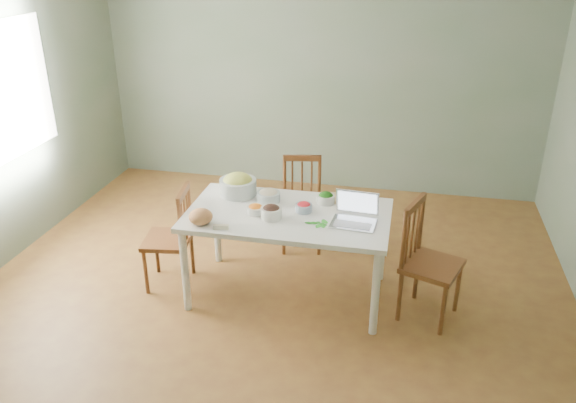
% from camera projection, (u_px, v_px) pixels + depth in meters
% --- Properties ---
extents(floor, '(5.00, 5.00, 0.00)m').
position_uv_depth(floor, '(269.00, 298.00, 4.78)').
color(floor, brown).
rests_on(floor, ground).
extents(wall_back, '(5.00, 0.00, 2.70)m').
position_uv_depth(wall_back, '(320.00, 73.00, 6.44)').
color(wall_back, gray).
rests_on(wall_back, ground).
extents(wall_front, '(5.00, 0.00, 2.70)m').
position_uv_depth(wall_front, '(91.00, 376.00, 2.00)').
color(wall_front, gray).
rests_on(wall_front, ground).
extents(dining_table, '(1.61, 0.90, 0.75)m').
position_uv_depth(dining_table, '(288.00, 254.00, 4.70)').
color(dining_table, white).
rests_on(dining_table, floor).
extents(chair_far, '(0.45, 0.44, 0.88)m').
position_uv_depth(chair_far, '(302.00, 205.00, 5.41)').
color(chair_far, '#4B2914').
rests_on(chair_far, floor).
extents(chair_left, '(0.43, 0.44, 0.89)m').
position_uv_depth(chair_left, '(167.00, 238.00, 4.82)').
color(chair_left, '#4B2914').
rests_on(chair_left, floor).
extents(chair_right, '(0.52, 0.53, 0.95)m').
position_uv_depth(chair_right, '(433.00, 263.00, 4.38)').
color(chair_right, '#4B2914').
rests_on(chair_right, floor).
extents(bread_boule, '(0.22, 0.22, 0.12)m').
position_uv_depth(bread_boule, '(201.00, 217.00, 4.35)').
color(bread_boule, '#C88349').
rests_on(bread_boule, dining_table).
extents(butter_stick, '(0.12, 0.06, 0.03)m').
position_uv_depth(butter_stick, '(221.00, 227.00, 4.29)').
color(butter_stick, beige).
rests_on(butter_stick, dining_table).
extents(bowl_squash, '(0.35, 0.35, 0.18)m').
position_uv_depth(bowl_squash, '(238.00, 184.00, 4.84)').
color(bowl_squash, '#DDD35C').
rests_on(bowl_squash, dining_table).
extents(bowl_carrot, '(0.15, 0.15, 0.08)m').
position_uv_depth(bowl_carrot, '(255.00, 209.00, 4.52)').
color(bowl_carrot, orange).
rests_on(bowl_carrot, dining_table).
extents(bowl_onion, '(0.20, 0.20, 0.10)m').
position_uv_depth(bowl_onion, '(268.00, 195.00, 4.72)').
color(bowl_onion, beige).
rests_on(bowl_onion, dining_table).
extents(bowl_mushroom, '(0.18, 0.18, 0.11)m').
position_uv_depth(bowl_mushroom, '(271.00, 212.00, 4.44)').
color(bowl_mushroom, black).
rests_on(bowl_mushroom, dining_table).
extents(bowl_redpep, '(0.16, 0.16, 0.08)m').
position_uv_depth(bowl_redpep, '(304.00, 207.00, 4.55)').
color(bowl_redpep, red).
rests_on(bowl_redpep, dining_table).
extents(bowl_broccoli, '(0.19, 0.19, 0.09)m').
position_uv_depth(bowl_broccoli, '(326.00, 198.00, 4.70)').
color(bowl_broccoli, '#063206').
rests_on(bowl_broccoli, dining_table).
extents(flatbread, '(0.27, 0.27, 0.02)m').
position_uv_depth(flatbread, '(331.00, 198.00, 4.78)').
color(flatbread, tan).
rests_on(flatbread, dining_table).
extents(basil_bunch, '(0.19, 0.19, 0.02)m').
position_uv_depth(basil_bunch, '(316.00, 222.00, 4.37)').
color(basil_bunch, '#2B7E32').
rests_on(basil_bunch, dining_table).
extents(laptop, '(0.36, 0.32, 0.23)m').
position_uv_depth(laptop, '(354.00, 211.00, 4.31)').
color(laptop, silver).
rests_on(laptop, dining_table).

